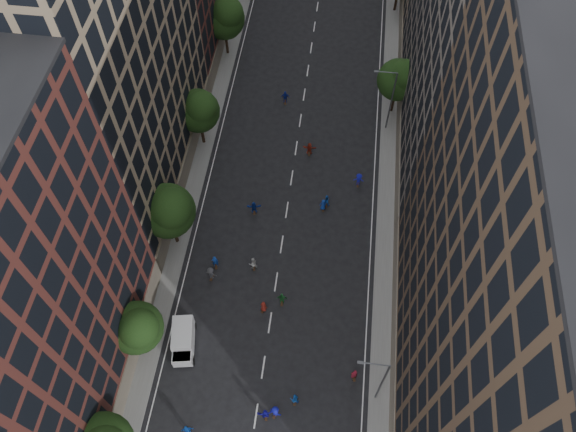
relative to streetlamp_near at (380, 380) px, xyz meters
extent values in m
plane|color=black|center=(-10.37, 28.00, -5.17)|extent=(240.00, 240.00, 0.00)
cube|color=slate|center=(-22.37, 35.50, -5.09)|extent=(4.00, 105.00, 0.15)
cube|color=slate|center=(1.63, 35.50, -5.09)|extent=(4.00, 105.00, 0.15)
cube|color=#957E61|center=(-29.37, 23.00, 11.83)|extent=(14.00, 26.00, 34.00)
cube|color=#4E3A2A|center=(8.63, 3.00, 12.83)|extent=(14.00, 30.00, 36.00)
cube|color=#635A51|center=(8.63, 32.00, 11.33)|extent=(14.00, 28.00, 33.00)
cylinder|color=black|center=(-21.57, 2.00, -3.32)|extent=(0.36, 0.36, 3.70)
sphere|color=black|center=(-21.57, 2.00, 0.04)|extent=(4.80, 4.80, 4.80)
sphere|color=black|center=(-20.97, 1.52, 1.24)|extent=(3.60, 3.60, 3.60)
cylinder|color=black|center=(-21.57, 14.00, -3.06)|extent=(0.36, 0.36, 4.22)
sphere|color=black|center=(-21.57, 14.00, 0.78)|extent=(5.60, 5.60, 5.60)
sphere|color=black|center=(-20.87, 13.44, 2.18)|extent=(4.20, 4.20, 4.20)
cylinder|color=black|center=(-21.57, 28.00, -3.23)|extent=(0.36, 0.36, 3.87)
sphere|color=black|center=(-21.57, 28.00, 0.29)|extent=(5.00, 5.00, 5.00)
sphere|color=black|center=(-20.94, 27.50, 1.54)|extent=(3.75, 3.75, 3.75)
cylinder|color=black|center=(-21.57, 44.00, -3.14)|extent=(0.36, 0.36, 4.05)
sphere|color=black|center=(-21.57, 44.00, 0.54)|extent=(5.40, 5.40, 5.40)
sphere|color=black|center=(-20.89, 43.46, 1.89)|extent=(4.05, 4.05, 4.05)
cylinder|color=black|center=(0.83, 36.00, -3.30)|extent=(0.36, 0.36, 3.74)
sphere|color=black|center=(0.83, 36.00, 0.10)|extent=(5.00, 5.00, 5.00)
sphere|color=black|center=(1.46, 35.50, 1.35)|extent=(3.75, 3.75, 3.75)
cylinder|color=#595B60|center=(0.23, 0.00, -0.67)|extent=(0.18, 0.18, 9.00)
cylinder|color=#595B60|center=(-0.97, 0.00, 3.83)|extent=(2.40, 0.12, 0.12)
cube|color=#595B60|center=(-2.07, 0.00, 3.78)|extent=(0.50, 0.22, 0.15)
cylinder|color=#595B60|center=(0.23, 33.00, -0.67)|extent=(0.18, 0.18, 9.00)
cylinder|color=#595B60|center=(-0.97, 33.00, 3.83)|extent=(2.40, 0.12, 0.12)
cube|color=#595B60|center=(-2.07, 33.00, 3.78)|extent=(0.50, 0.22, 0.15)
cube|color=silver|center=(-18.26, 3.18, -3.84)|extent=(2.45, 3.57, 2.01)
cube|color=silver|center=(-17.92, 1.20, -4.21)|extent=(2.05, 1.75, 1.28)
cube|color=black|center=(-17.92, 1.20, -3.61)|extent=(1.83, 1.45, 0.09)
cylinder|color=black|center=(-18.77, 0.77, -4.82)|extent=(0.34, 0.72, 0.70)
cylinder|color=black|center=(-16.97, 1.08, -4.82)|extent=(0.34, 0.72, 0.70)
cylinder|color=black|center=(-19.38, 4.29, -4.82)|extent=(0.34, 0.72, 0.70)
cylinder|color=black|center=(-17.58, 4.60, -4.82)|extent=(0.34, 0.72, 0.70)
imported|color=#1651B3|center=(-7.08, -1.27, -4.33)|extent=(0.88, 0.72, 1.67)
imported|color=#1517AC|center=(-8.63, -2.64, -4.30)|extent=(1.28, 1.02, 1.74)
imported|color=blue|center=(-16.06, -5.11, -4.25)|extent=(1.16, 0.75, 1.84)
imported|color=#1B15AD|center=(-9.49, -2.92, -4.36)|extent=(1.56, 0.87, 1.61)
imported|color=maroon|center=(-11.18, 7.29, -4.39)|extent=(0.89, 0.74, 1.55)
imported|color=maroon|center=(-1.87, 1.59, -4.28)|extent=(0.75, 0.61, 1.77)
imported|color=silver|center=(-12.95, 11.86, -4.29)|extent=(1.05, 0.95, 1.76)
imported|color=#414246|center=(-17.01, 10.17, -4.26)|extent=(1.29, 0.92, 1.81)
imported|color=#206C2E|center=(-9.46, 8.28, -4.24)|extent=(1.09, 0.47, 1.85)
imported|color=#123298|center=(-13.94, 18.77, -4.31)|extent=(1.65, 0.75, 1.71)
imported|color=#13369F|center=(-6.41, 20.13, -4.39)|extent=(0.84, 0.63, 1.55)
imported|color=#143DA5|center=(-16.88, 11.58, -4.25)|extent=(0.77, 0.60, 1.84)
imported|color=#164FB6|center=(-6.11, 20.69, -4.34)|extent=(0.83, 0.66, 1.65)
imported|color=#1518AF|center=(-2.70, 23.98, -4.27)|extent=(1.18, 0.70, 1.79)
imported|color=#1326A1|center=(-12.61, 35.79, -4.26)|extent=(1.10, 0.54, 1.82)
imported|color=#9D2A1A|center=(-8.72, 27.85, -4.31)|extent=(1.60, 0.51, 1.72)
camera|label=1|loc=(-5.98, -14.87, 47.05)|focal=35.00mm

